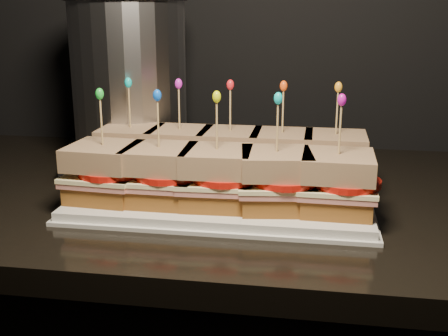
# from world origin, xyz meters

# --- Properties ---
(granite_slab) EXTENTS (2.50, 0.67, 0.04)m
(granite_slab) POSITION_xyz_m (-0.56, 1.68, 0.91)
(granite_slab) COLOR black
(granite_slab) RESTS_ON cabinet
(platter) EXTENTS (0.44, 0.28, 0.02)m
(platter) POSITION_xyz_m (-0.78, 1.61, 0.94)
(platter) COLOR white
(platter) RESTS_ON granite_slab
(platter_rim) EXTENTS (0.46, 0.29, 0.01)m
(platter_rim) POSITION_xyz_m (-0.78, 1.61, 0.94)
(platter_rim) COLOR white
(platter_rim) RESTS_ON granite_slab
(sandwich_0_bread_bot) EXTENTS (0.10, 0.10, 0.03)m
(sandwich_0_bread_bot) POSITION_xyz_m (-0.95, 1.67, 0.96)
(sandwich_0_bread_bot) COLOR #582A0E
(sandwich_0_bread_bot) RESTS_ON platter
(sandwich_0_ham) EXTENTS (0.11, 0.10, 0.01)m
(sandwich_0_ham) POSITION_xyz_m (-0.95, 1.67, 0.98)
(sandwich_0_ham) COLOR #C47467
(sandwich_0_ham) RESTS_ON sandwich_0_bread_bot
(sandwich_0_cheese) EXTENTS (0.11, 0.10, 0.01)m
(sandwich_0_cheese) POSITION_xyz_m (-0.95, 1.67, 0.99)
(sandwich_0_cheese) COLOR #FEF2AD
(sandwich_0_cheese) RESTS_ON sandwich_0_ham
(sandwich_0_tomato) EXTENTS (0.10, 0.10, 0.01)m
(sandwich_0_tomato) POSITION_xyz_m (-0.94, 1.67, 1.00)
(sandwich_0_tomato) COLOR red
(sandwich_0_tomato) RESTS_ON sandwich_0_cheese
(sandwich_0_bread_top) EXTENTS (0.10, 0.10, 0.03)m
(sandwich_0_bread_top) POSITION_xyz_m (-0.95, 1.67, 1.02)
(sandwich_0_bread_top) COLOR #612A0C
(sandwich_0_bread_top) RESTS_ON sandwich_0_tomato
(sandwich_0_pick) EXTENTS (0.00, 0.00, 0.09)m
(sandwich_0_pick) POSITION_xyz_m (-0.95, 1.67, 1.06)
(sandwich_0_pick) COLOR tan
(sandwich_0_pick) RESTS_ON sandwich_0_bread_top
(sandwich_0_frill) EXTENTS (0.01, 0.01, 0.02)m
(sandwich_0_frill) POSITION_xyz_m (-0.95, 1.67, 1.11)
(sandwich_0_frill) COLOR #07C1BB
(sandwich_0_frill) RESTS_ON sandwich_0_pick
(sandwich_1_bread_bot) EXTENTS (0.10, 0.10, 0.03)m
(sandwich_1_bread_bot) POSITION_xyz_m (-0.87, 1.67, 0.96)
(sandwich_1_bread_bot) COLOR #582A0E
(sandwich_1_bread_bot) RESTS_ON platter
(sandwich_1_ham) EXTENTS (0.11, 0.10, 0.01)m
(sandwich_1_ham) POSITION_xyz_m (-0.87, 1.67, 0.98)
(sandwich_1_ham) COLOR #C47467
(sandwich_1_ham) RESTS_ON sandwich_1_bread_bot
(sandwich_1_cheese) EXTENTS (0.11, 0.11, 0.01)m
(sandwich_1_cheese) POSITION_xyz_m (-0.87, 1.67, 0.99)
(sandwich_1_cheese) COLOR #FEF2AD
(sandwich_1_cheese) RESTS_ON sandwich_1_ham
(sandwich_1_tomato) EXTENTS (0.10, 0.10, 0.01)m
(sandwich_1_tomato) POSITION_xyz_m (-0.86, 1.67, 1.00)
(sandwich_1_tomato) COLOR red
(sandwich_1_tomato) RESTS_ON sandwich_1_cheese
(sandwich_1_bread_top) EXTENTS (0.10, 0.10, 0.03)m
(sandwich_1_bread_top) POSITION_xyz_m (-0.87, 1.67, 1.02)
(sandwich_1_bread_top) COLOR #612A0C
(sandwich_1_bread_top) RESTS_ON sandwich_1_tomato
(sandwich_1_pick) EXTENTS (0.00, 0.00, 0.09)m
(sandwich_1_pick) POSITION_xyz_m (-0.87, 1.67, 1.06)
(sandwich_1_pick) COLOR tan
(sandwich_1_pick) RESTS_ON sandwich_1_bread_top
(sandwich_1_frill) EXTENTS (0.01, 0.01, 0.02)m
(sandwich_1_frill) POSITION_xyz_m (-0.87, 1.67, 1.11)
(sandwich_1_frill) COLOR #D11DC7
(sandwich_1_frill) RESTS_ON sandwich_1_pick
(sandwich_2_bread_bot) EXTENTS (0.10, 0.10, 0.03)m
(sandwich_2_bread_bot) POSITION_xyz_m (-0.78, 1.67, 0.96)
(sandwich_2_bread_bot) COLOR #582A0E
(sandwich_2_bread_bot) RESTS_ON platter
(sandwich_2_ham) EXTENTS (0.11, 0.10, 0.01)m
(sandwich_2_ham) POSITION_xyz_m (-0.78, 1.67, 0.98)
(sandwich_2_ham) COLOR #C47467
(sandwich_2_ham) RESTS_ON sandwich_2_bread_bot
(sandwich_2_cheese) EXTENTS (0.11, 0.10, 0.01)m
(sandwich_2_cheese) POSITION_xyz_m (-0.78, 1.67, 0.99)
(sandwich_2_cheese) COLOR #FEF2AD
(sandwich_2_cheese) RESTS_ON sandwich_2_ham
(sandwich_2_tomato) EXTENTS (0.10, 0.10, 0.01)m
(sandwich_2_tomato) POSITION_xyz_m (-0.77, 1.67, 1.00)
(sandwich_2_tomato) COLOR red
(sandwich_2_tomato) RESTS_ON sandwich_2_cheese
(sandwich_2_bread_top) EXTENTS (0.10, 0.10, 0.03)m
(sandwich_2_bread_top) POSITION_xyz_m (-0.78, 1.67, 1.02)
(sandwich_2_bread_top) COLOR #612A0C
(sandwich_2_bread_top) RESTS_ON sandwich_2_tomato
(sandwich_2_pick) EXTENTS (0.00, 0.00, 0.09)m
(sandwich_2_pick) POSITION_xyz_m (-0.78, 1.67, 1.06)
(sandwich_2_pick) COLOR tan
(sandwich_2_pick) RESTS_ON sandwich_2_bread_top
(sandwich_2_frill) EXTENTS (0.01, 0.01, 0.02)m
(sandwich_2_frill) POSITION_xyz_m (-0.78, 1.67, 1.11)
(sandwich_2_frill) COLOR red
(sandwich_2_frill) RESTS_ON sandwich_2_pick
(sandwich_3_bread_bot) EXTENTS (0.10, 0.10, 0.03)m
(sandwich_3_bread_bot) POSITION_xyz_m (-0.70, 1.67, 0.96)
(sandwich_3_bread_bot) COLOR #582A0E
(sandwich_3_bread_bot) RESTS_ON platter
(sandwich_3_ham) EXTENTS (0.11, 0.10, 0.01)m
(sandwich_3_ham) POSITION_xyz_m (-0.70, 1.67, 0.98)
(sandwich_3_ham) COLOR #C47467
(sandwich_3_ham) RESTS_ON sandwich_3_bread_bot
(sandwich_3_cheese) EXTENTS (0.11, 0.10, 0.01)m
(sandwich_3_cheese) POSITION_xyz_m (-0.70, 1.67, 0.99)
(sandwich_3_cheese) COLOR #FEF2AD
(sandwich_3_cheese) RESTS_ON sandwich_3_ham
(sandwich_3_tomato) EXTENTS (0.10, 0.10, 0.01)m
(sandwich_3_tomato) POSITION_xyz_m (-0.69, 1.67, 1.00)
(sandwich_3_tomato) COLOR red
(sandwich_3_tomato) RESTS_ON sandwich_3_cheese
(sandwich_3_bread_top) EXTENTS (0.10, 0.10, 0.03)m
(sandwich_3_bread_top) POSITION_xyz_m (-0.70, 1.67, 1.02)
(sandwich_3_bread_top) COLOR #612A0C
(sandwich_3_bread_top) RESTS_ON sandwich_3_tomato
(sandwich_3_pick) EXTENTS (0.00, 0.00, 0.09)m
(sandwich_3_pick) POSITION_xyz_m (-0.70, 1.67, 1.06)
(sandwich_3_pick) COLOR tan
(sandwich_3_pick) RESTS_ON sandwich_3_bread_top
(sandwich_3_frill) EXTENTS (0.01, 0.01, 0.02)m
(sandwich_3_frill) POSITION_xyz_m (-0.70, 1.67, 1.11)
(sandwich_3_frill) COLOR #F54F13
(sandwich_3_frill) RESTS_ON sandwich_3_pick
(sandwich_4_bread_bot) EXTENTS (0.10, 0.10, 0.03)m
(sandwich_4_bread_bot) POSITION_xyz_m (-0.61, 1.67, 0.96)
(sandwich_4_bread_bot) COLOR #582A0E
(sandwich_4_bread_bot) RESTS_ON platter
(sandwich_4_ham) EXTENTS (0.11, 0.10, 0.01)m
(sandwich_4_ham) POSITION_xyz_m (-0.61, 1.67, 0.98)
(sandwich_4_ham) COLOR #C47467
(sandwich_4_ham) RESTS_ON sandwich_4_bread_bot
(sandwich_4_cheese) EXTENTS (0.11, 0.10, 0.01)m
(sandwich_4_cheese) POSITION_xyz_m (-0.61, 1.67, 0.99)
(sandwich_4_cheese) COLOR #FEF2AD
(sandwich_4_cheese) RESTS_ON sandwich_4_ham
(sandwich_4_tomato) EXTENTS (0.10, 0.10, 0.01)m
(sandwich_4_tomato) POSITION_xyz_m (-0.60, 1.67, 1.00)
(sandwich_4_tomato) COLOR red
(sandwich_4_tomato) RESTS_ON sandwich_4_cheese
(sandwich_4_bread_top) EXTENTS (0.10, 0.10, 0.03)m
(sandwich_4_bread_top) POSITION_xyz_m (-0.61, 1.67, 1.02)
(sandwich_4_bread_top) COLOR #612A0C
(sandwich_4_bread_top) RESTS_ON sandwich_4_tomato
(sandwich_4_pick) EXTENTS (0.00, 0.00, 0.09)m
(sandwich_4_pick) POSITION_xyz_m (-0.61, 1.67, 1.06)
(sandwich_4_pick) COLOR tan
(sandwich_4_pick) RESTS_ON sandwich_4_bread_top
(sandwich_4_frill) EXTENTS (0.01, 0.01, 0.02)m
(sandwich_4_frill) POSITION_xyz_m (-0.61, 1.67, 1.11)
(sandwich_4_frill) COLOR orange
(sandwich_4_frill) RESTS_ON sandwich_4_pick
(sandwich_5_bread_bot) EXTENTS (0.10, 0.10, 0.03)m
(sandwich_5_bread_bot) POSITION_xyz_m (-0.95, 1.55, 0.96)
(sandwich_5_bread_bot) COLOR #582A0E
(sandwich_5_bread_bot) RESTS_ON platter
(sandwich_5_ham) EXTENTS (0.11, 0.11, 0.01)m
(sandwich_5_ham) POSITION_xyz_m (-0.95, 1.55, 0.98)
(sandwich_5_ham) COLOR #C47467
(sandwich_5_ham) RESTS_ON sandwich_5_bread_bot
(sandwich_5_cheese) EXTENTS (0.11, 0.11, 0.01)m
(sandwich_5_cheese) POSITION_xyz_m (-0.95, 1.55, 0.99)
(sandwich_5_cheese) COLOR #FEF2AD
(sandwich_5_cheese) RESTS_ON sandwich_5_ham
(sandwich_5_tomato) EXTENTS (0.10, 0.10, 0.01)m
(sandwich_5_tomato) POSITION_xyz_m (-0.94, 1.54, 1.00)
(sandwich_5_tomato) COLOR red
(sandwich_5_tomato) RESTS_ON sandwich_5_cheese
(sandwich_5_bread_top) EXTENTS (0.10, 0.10, 0.03)m
(sandwich_5_bread_top) POSITION_xyz_m (-0.95, 1.55, 1.02)
(sandwich_5_bread_top) COLOR #612A0C
(sandwich_5_bread_top) RESTS_ON sandwich_5_tomato
(sandwich_5_pick) EXTENTS (0.00, 0.00, 0.09)m
(sandwich_5_pick) POSITION_xyz_m (-0.95, 1.55, 1.06)
(sandwich_5_pick) COLOR tan
(sandwich_5_pick) RESTS_ON sandwich_5_bread_top
(sandwich_5_frill) EXTENTS (0.01, 0.01, 0.02)m
(sandwich_5_frill) POSITION_xyz_m (-0.95, 1.55, 1.11)
(sandwich_5_frill) COLOR green
(sandwich_5_frill) RESTS_ON sandwich_5_pick
(sandwich_6_bread_bot) EXTENTS (0.10, 0.10, 0.03)m
(sandwich_6_bread_bot) POSITION_xyz_m (-0.87, 1.55, 0.96)
(sandwich_6_bread_bot) COLOR #582A0E
(sandwich_6_bread_bot) RESTS_ON platter
(sandwich_6_ham) EXTENTS (0.11, 0.10, 0.01)m
(sandwich_6_ham) POSITION_xyz_m (-0.87, 1.55, 0.98)
(sandwich_6_ham) COLOR #C47467
(sandwich_6_ham) RESTS_ON sandwich_6_bread_bot
(sandwich_6_cheese) EXTENTS (0.11, 0.10, 0.01)m
(sandwich_6_cheese) POSITION_xyz_m (-0.87, 1.55, 0.99)
(sandwich_6_cheese) COLOR #FEF2AD
(sandwich_6_cheese) RESTS_ON sandwich_6_ham
(sandwich_6_tomato) EXTENTS (0.10, 0.10, 0.01)m
(sandwich_6_tomato) POSITION_xyz_m (-0.86, 1.54, 1.00)
(sandwich_6_tomato) COLOR red
(sandwich_6_tomato) RESTS_ON sandwich_6_cheese
(sandwich_6_bread_top) EXTENTS (0.10, 0.10, 0.03)m
(sandwich_6_bread_top) POSITION_xyz_m (-0.87, 1.55, 1.02)
(sandwich_6_bread_top) COLOR #612A0C
(sandwich_6_bread_top) RESTS_ON sandwich_6_tomato
(sandwich_6_pick) EXTENTS (0.00, 0.00, 0.09)m
(sandwich_6_pick) POSITION_xyz_m (-0.87, 1.55, 1.06)
(sandwich_6_pick) COLOR tan
(sandwich_6_pick) RESTS_ON sandwich_6_bread_top
(sandwich_6_frill) EXTENTS (0.01, 0.01, 0.02)m
(sandwich_6_frill) POSITION_xyz_m (-0.87, 1.55, 1.11)
(sandwich_6_frill) COLOR blue
(sandwich_6_frill) RESTS_ON sandwich_6_pick
(sandwich_7_bread_bot) EXTENTS (0.10, 0.10, 0.03)m
(sandwich_7_bread_bot) POSITION_xyz_m (-0.78, 1.55, 0.96)
(sandwich_7_bread_bot) COLOR #582A0E
(sandwich_7_bread_bot) RESTS_ON platter
(sandwich_7_ham) EXTENTS (0.11, 0.10, 0.01)m
(sandwich_7_ham) POSITION_xyz_m (-0.78, 1.55, 0.98)
(sandwich_7_ham) COLOR #C47467
(sandwich_7_ham) RESTS_ON sandwich_7_bread_bot
(sandwich_7_cheese) EXTENTS (0.11, 0.11, 0.01)m
(sandwich_7_cheese) POSITION_xyz_m (-0.78, 1.55, 0.99)
(sandwich_7_cheese) COLOR #FEF2AD
(sandwich_7_cheese) RESTS_ON sandwich_7_ham
(sandwich_7_tomato) EXTENTS (0.10, 0.10, 0.01)m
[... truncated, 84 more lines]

